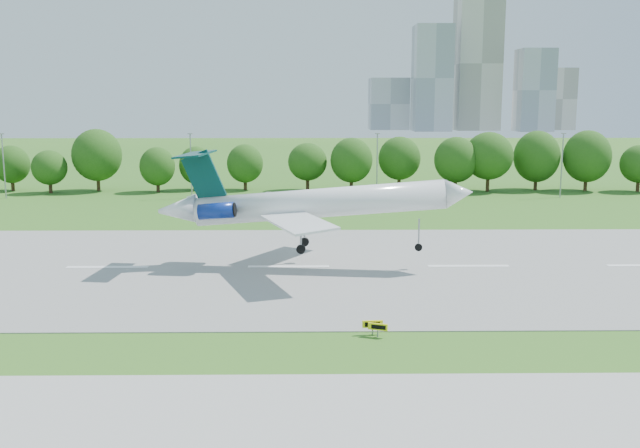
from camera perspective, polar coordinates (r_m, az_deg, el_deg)
The scene contains 10 objects.
ground at distance 55.04m, azimuth -3.33°, elevation -9.49°, with size 600.00×600.00×0.00m, color #255D18.
runway at distance 79.04m, azimuth -2.53°, elevation -3.45°, with size 400.00×45.00×0.08m, color gray.
tree_line at distance 144.40m, azimuth -1.74°, elevation 5.08°, with size 288.40×8.40×10.40m.
light_poles at distance 134.50m, azimuth -2.88°, elevation 4.78°, with size 175.90×0.25×12.19m.
skyline at distance 453.31m, azimuth 11.92°, elevation 11.20°, with size 127.00×52.00×80.00m.
airliner at distance 77.83m, azimuth -1.33°, elevation 1.69°, with size 34.83×25.17×11.05m.
taxi_sign_centre at distance 56.23m, azimuth 4.65°, elevation -8.22°, with size 1.52×0.69×1.09m.
taxi_sign_right at distance 56.74m, azimuth 4.22°, elevation -8.00°, with size 1.64×0.33×1.14m.
service_vehicle_a at distance 132.13m, azimuth -9.75°, elevation 2.08°, with size 1.37×3.94×1.30m, color white.
service_vehicle_b at distance 134.99m, azimuth -3.97°, elevation 2.35°, with size 1.47×3.64×1.24m, color silver.
Camera 1 is at (2.47, -51.88, 18.23)m, focal length 40.00 mm.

